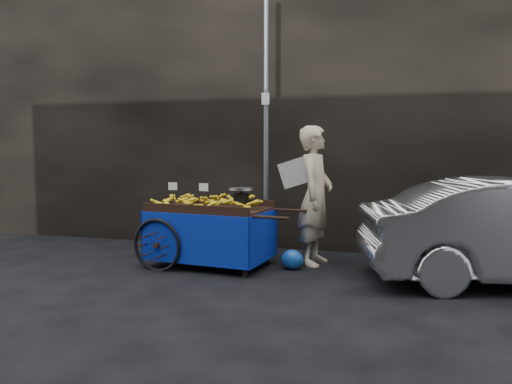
% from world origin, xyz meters
% --- Properties ---
extents(ground, '(80.00, 80.00, 0.00)m').
position_xyz_m(ground, '(0.00, 0.00, 0.00)').
color(ground, black).
rests_on(ground, ground).
extents(building_wall, '(13.50, 2.00, 5.00)m').
position_xyz_m(building_wall, '(0.39, 2.60, 2.50)').
color(building_wall, black).
rests_on(building_wall, ground).
extents(street_pole, '(0.12, 0.10, 4.00)m').
position_xyz_m(street_pole, '(0.30, 1.30, 2.01)').
color(street_pole, slate).
rests_on(street_pole, ground).
extents(banana_cart, '(2.27, 1.25, 1.19)m').
position_xyz_m(banana_cart, '(-0.25, 0.18, 0.73)').
color(banana_cart, black).
rests_on(banana_cart, ground).
extents(vendor, '(0.80, 0.76, 1.95)m').
position_xyz_m(vendor, '(1.18, 0.66, 0.98)').
color(vendor, '#C4B192').
rests_on(vendor, ground).
extents(plastic_bag, '(0.30, 0.24, 0.27)m').
position_xyz_m(plastic_bag, '(0.94, 0.25, 0.14)').
color(plastic_bag, '#164DAA').
rests_on(plastic_bag, ground).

